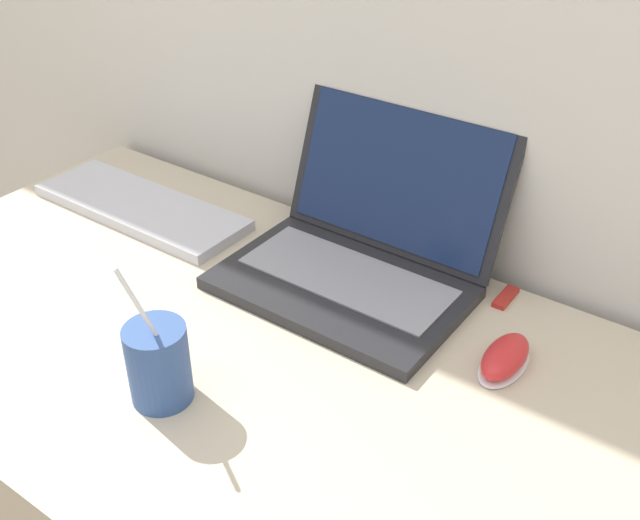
{
  "coord_description": "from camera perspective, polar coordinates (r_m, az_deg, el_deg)",
  "views": [
    {
      "loc": [
        0.49,
        -0.25,
        1.45
      ],
      "look_at": [
        -0.04,
        0.47,
        0.87
      ],
      "focal_mm": 42.0,
      "sensor_mm": 36.0,
      "label": 1
    }
  ],
  "objects": [
    {
      "name": "usb_stick",
      "position": [
        1.18,
        13.96,
        -2.78
      ],
      "size": [
        0.02,
        0.06,
        0.01
      ],
      "color": "#B2261E",
      "rests_on": "desk"
    },
    {
      "name": "laptop",
      "position": [
        1.17,
        3.24,
        1.12
      ],
      "size": [
        0.38,
        0.33,
        0.25
      ],
      "color": "#232326",
      "rests_on": "desk"
    },
    {
      "name": "computer_mouse",
      "position": [
        1.04,
        13.91,
        -7.24
      ],
      "size": [
        0.06,
        0.11,
        0.04
      ],
      "color": "white",
      "rests_on": "desk"
    },
    {
      "name": "external_keyboard",
      "position": [
        1.41,
        -13.51,
        3.94
      ],
      "size": [
        0.42,
        0.14,
        0.02
      ],
      "color": "silver",
      "rests_on": "desk"
    },
    {
      "name": "drink_cup",
      "position": [
        0.96,
        -12.21,
        -7.63
      ],
      "size": [
        0.08,
        0.08,
        0.21
      ],
      "color": "#33518C",
      "rests_on": "desk"
    }
  ]
}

